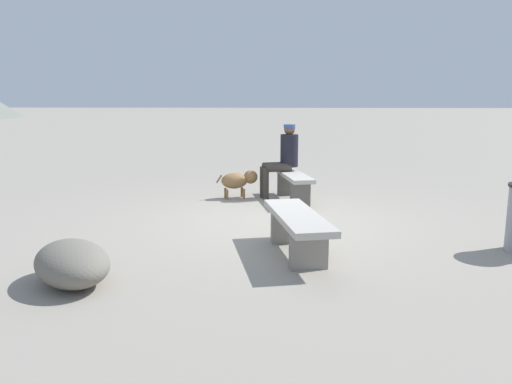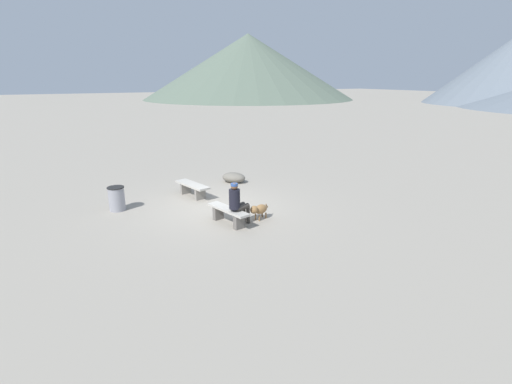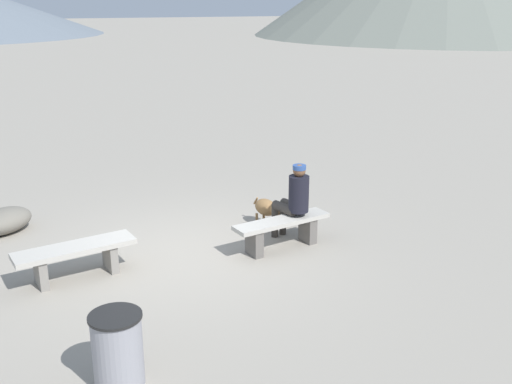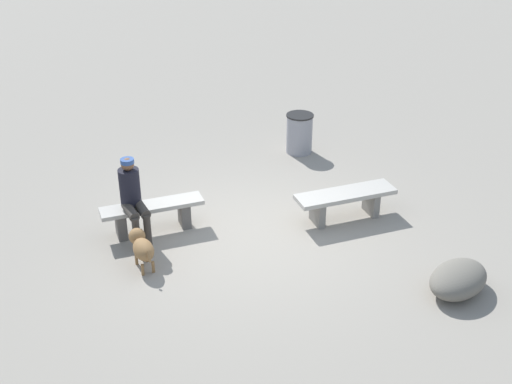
{
  "view_description": "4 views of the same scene",
  "coord_description": "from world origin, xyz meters",
  "views": [
    {
      "loc": [
        -6.91,
        -0.17,
        1.71
      ],
      "look_at": [
        0.03,
        0.27,
        0.41
      ],
      "focal_mm": 34.58,
      "sensor_mm": 36.0,
      "label": 1
    },
    {
      "loc": [
        11.05,
        -4.55,
        4.12
      ],
      "look_at": [
        1.42,
        0.68,
        0.82
      ],
      "focal_mm": 26.68,
      "sensor_mm": 36.0,
      "label": 2
    },
    {
      "loc": [
        -1.71,
        -8.26,
        3.73
      ],
      "look_at": [
        1.48,
        0.88,
        0.56
      ],
      "focal_mm": 42.11,
      "sensor_mm": 36.0,
      "label": 3
    },
    {
      "loc": [
        0.99,
        8.65,
        5.38
      ],
      "look_at": [
        -0.13,
        -0.34,
        0.55
      ],
      "focal_mm": 45.93,
      "sensor_mm": 36.0,
      "label": 4
    }
  ],
  "objects": [
    {
      "name": "trash_bin",
      "position": [
        -1.31,
        -2.94,
        0.39
      ],
      "size": [
        0.53,
        0.53,
        0.78
      ],
      "color": "gray",
      "rests_on": "ground"
    },
    {
      "name": "seated_person",
      "position": [
        1.76,
        -0.11,
        0.74
      ],
      "size": [
        0.46,
        0.67,
        1.3
      ],
      "rotation": [
        0.0,
        0.0,
        0.34
      ],
      "color": "black",
      "rests_on": "ground"
    },
    {
      "name": "dog",
      "position": [
        1.63,
        0.67,
        0.33
      ],
      "size": [
        0.42,
        0.72,
        0.49
      ],
      "rotation": [
        0.0,
        0.0,
        5.04
      ],
      "color": "olive",
      "rests_on": "ground"
    },
    {
      "name": "boulder",
      "position": [
        -2.61,
        1.83,
        0.21
      ],
      "size": [
        1.18,
        1.12,
        0.41
      ],
      "primitive_type": "ellipsoid",
      "rotation": [
        0.0,
        0.0,
        2.23
      ],
      "color": "#6B665B",
      "rests_on": "ground"
    },
    {
      "name": "bench_right",
      "position": [
        1.49,
        -0.28,
        0.33
      ],
      "size": [
        1.63,
        0.71,
        0.48
      ],
      "rotation": [
        0.0,
        0.0,
        0.23
      ],
      "color": "#605B56",
      "rests_on": "ground"
    },
    {
      "name": "bench_left",
      "position": [
        -1.57,
        -0.29,
        0.34
      ],
      "size": [
        1.7,
        0.81,
        0.48
      ],
      "rotation": [
        0.0,
        0.0,
        0.23
      ],
      "color": "gray",
      "rests_on": "ground"
    },
    {
      "name": "ground",
      "position": [
        0.0,
        0.0,
        -0.03
      ],
      "size": [
        210.0,
        210.0,
        0.06
      ],
      "primitive_type": "cube",
      "color": "gray"
    }
  ]
}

